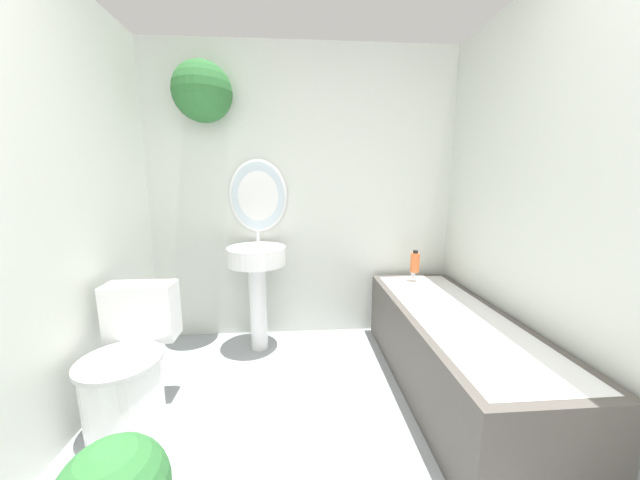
{
  "coord_description": "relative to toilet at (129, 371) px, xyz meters",
  "views": [
    {
      "loc": [
        -0.06,
        -0.39,
        1.33
      ],
      "look_at": [
        0.07,
        1.43,
        1.0
      ],
      "focal_mm": 18.0,
      "sensor_mm": 36.0,
      "label": 1
    }
  ],
  "objects": [
    {
      "name": "wall_right",
      "position": [
        2.27,
        -0.12,
        0.89
      ],
      "size": [
        0.06,
        2.42,
        2.4
      ],
      "color": "silver",
      "rests_on": "ground_plane"
    },
    {
      "name": "shampoo_bottle",
      "position": [
        1.88,
        0.81,
        0.37
      ],
      "size": [
        0.07,
        0.07,
        0.18
      ],
      "color": "#DB6633",
      "rests_on": "bathtub"
    },
    {
      "name": "wall_left",
      "position": [
        -0.3,
        -0.12,
        0.89
      ],
      "size": [
        0.06,
        2.42,
        2.4
      ],
      "color": "silver",
      "rests_on": "ground_plane"
    },
    {
      "name": "toilet",
      "position": [
        0.0,
        0.0,
        0.0
      ],
      "size": [
        0.41,
        0.57,
        0.74
      ],
      "color": "white",
      "rests_on": "ground_plane"
    },
    {
      "name": "bathtub",
      "position": [
        1.9,
        0.14,
        -0.04
      ],
      "size": [
        0.64,
        1.68,
        0.6
      ],
      "color": "#4C4742",
      "rests_on": "ground_plane"
    },
    {
      "name": "wall_back",
      "position": [
        0.85,
        1.03,
        1.03
      ],
      "size": [
        2.63,
        0.43,
        2.4
      ],
      "color": "silver",
      "rests_on": "ground_plane"
    },
    {
      "name": "pedestal_sink",
      "position": [
        0.61,
        0.77,
        0.32
      ],
      "size": [
        0.45,
        0.45,
        0.93
      ],
      "color": "white",
      "rests_on": "ground_plane"
    }
  ]
}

